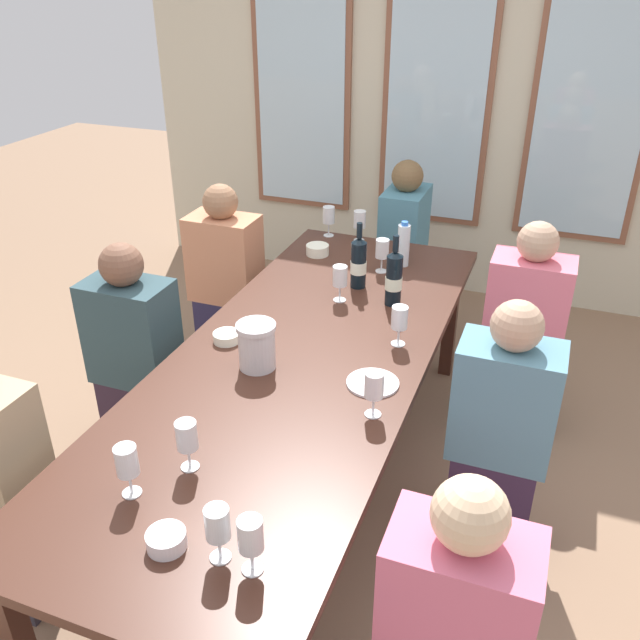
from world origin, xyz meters
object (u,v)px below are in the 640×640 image
(metal_pitcher, at_px, (257,345))
(wine_glass_8, at_px, (218,526))
(wine_glass_5, at_px, (329,216))
(dining_table, at_px, (300,369))
(wine_glass_7, at_px, (374,386))
(wine_glass_9, at_px, (251,537))
(wine_glass_2, at_px, (187,438))
(seated_person_2, at_px, (137,362))
(tasting_bowl_2, at_px, (166,540))
(seated_person_3, at_px, (499,436))
(white_plate_0, at_px, (373,383))
(wine_glass_4, at_px, (340,278))
(seated_person_5, at_px, (523,335))
(water_bottle, at_px, (403,245))
(wine_bottle_1, at_px, (394,278))
(wine_glass_0, at_px, (360,221))
(wine_glass_1, at_px, (400,318))
(tasting_bowl_0, at_px, (226,337))
(wine_bottle_0, at_px, (359,263))
(seated_person_4, at_px, (226,285))
(tasting_bowl_1, at_px, (317,250))
(wine_glass_3, at_px, (127,463))
(wine_glass_6, at_px, (382,249))
(seated_person_6, at_px, (403,253))

(metal_pitcher, height_order, wine_glass_8, metal_pitcher)
(wine_glass_5, bearing_deg, dining_table, -74.89)
(wine_glass_5, distance_m, wine_glass_7, 1.73)
(metal_pitcher, bearing_deg, wine_glass_8, -70.63)
(dining_table, height_order, wine_glass_5, wine_glass_5)
(dining_table, relative_size, wine_glass_9, 15.43)
(wine_glass_2, distance_m, seated_person_2, 1.11)
(tasting_bowl_2, xyz_separation_m, seated_person_3, (0.78, 1.10, -0.24))
(white_plate_0, bearing_deg, wine_glass_4, 119.38)
(seated_person_5, bearing_deg, wine_glass_2, -118.39)
(water_bottle, relative_size, seated_person_3, 0.22)
(wine_bottle_1, relative_size, seated_person_3, 0.30)
(wine_glass_0, xyz_separation_m, seated_person_2, (-0.65, -1.28, -0.33))
(wine_glass_1, relative_size, wine_glass_2, 1.00)
(tasting_bowl_0, distance_m, wine_glass_2, 0.79)
(white_plate_0, xyz_separation_m, seated_person_3, (0.48, 0.14, -0.22))
(seated_person_5, bearing_deg, tasting_bowl_2, -111.80)
(wine_bottle_0, relative_size, wine_glass_1, 1.89)
(tasting_bowl_0, bearing_deg, dining_table, 0.34)
(wine_glass_4, height_order, seated_person_4, seated_person_4)
(wine_bottle_1, relative_size, wine_glass_9, 1.95)
(white_plate_0, xyz_separation_m, seated_person_2, (-1.15, 0.09, -0.22))
(white_plate_0, xyz_separation_m, tasting_bowl_0, (-0.67, 0.09, 0.02))
(seated_person_4, bearing_deg, metal_pitcher, -55.88)
(wine_bottle_1, bearing_deg, seated_person_5, 28.03)
(tasting_bowl_0, xyz_separation_m, seated_person_5, (1.15, 0.89, -0.23))
(wine_bottle_0, xyz_separation_m, tasting_bowl_1, (-0.33, 0.30, -0.10))
(wine_glass_0, height_order, seated_person_4, seated_person_4)
(wine_bottle_1, distance_m, wine_glass_3, 1.54)
(seated_person_3, distance_m, seated_person_4, 1.83)
(white_plate_0, height_order, seated_person_2, seated_person_2)
(wine_glass_7, bearing_deg, wine_glass_6, 104.78)
(white_plate_0, distance_m, wine_glass_3, 0.97)
(wine_bottle_1, bearing_deg, wine_glass_1, -71.11)
(wine_glass_1, bearing_deg, wine_glass_6, 111.60)
(white_plate_0, distance_m, wine_glass_9, 0.96)
(water_bottle, height_order, seated_person_6, seated_person_6)
(wine_bottle_1, bearing_deg, metal_pitcher, -116.32)
(metal_pitcher, xyz_separation_m, tasting_bowl_2, (0.16, -0.92, -0.07))
(water_bottle, bearing_deg, white_plate_0, -81.04)
(dining_table, xyz_separation_m, wine_bottle_1, (0.23, 0.58, 0.19))
(seated_person_6, bearing_deg, wine_bottle_1, -78.48)
(wine_glass_4, bearing_deg, water_bottle, 71.13)
(tasting_bowl_0, relative_size, wine_glass_3, 0.65)
(wine_glass_0, relative_size, seated_person_4, 0.16)
(tasting_bowl_0, bearing_deg, metal_pitcher, -32.38)
(water_bottle, relative_size, wine_glass_8, 1.38)
(white_plate_0, xyz_separation_m, wine_glass_4, (-0.35, 0.62, 0.11))
(wine_bottle_0, bearing_deg, seated_person_6, 91.11)
(wine_bottle_0, bearing_deg, metal_pitcher, -99.87)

